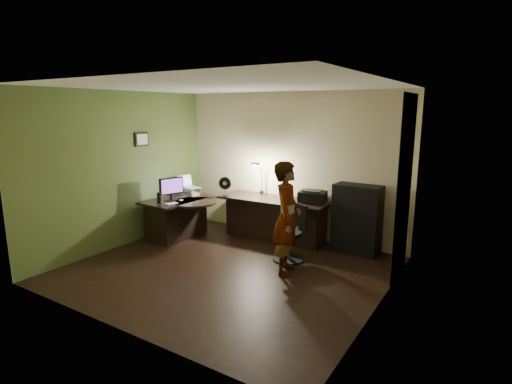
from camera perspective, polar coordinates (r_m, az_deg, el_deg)
The scene contains 27 objects.
floor at distance 6.18m, azimuth -4.08°, elevation -11.01°, with size 4.50×4.00×0.01m, color black.
ceiling at distance 5.72m, azimuth -4.48°, elevation 14.93°, with size 4.50×4.00×0.01m, color silver.
wall_back at distance 7.49m, azimuth 4.88°, elevation 3.76°, with size 4.50×0.01×2.70m, color #C3B889.
wall_front at distance 4.39m, azimuth -19.99°, elevation -2.59°, with size 4.50×0.01×2.70m, color #C3B889.
wall_left at distance 7.35m, azimuth -18.60°, elevation 3.04°, with size 0.01×4.00×2.70m, color #C3B889.
wall_right at distance 4.84m, azimuth 17.79°, elevation -1.15°, with size 0.01×4.00×2.70m, color #C3B889.
green_wall_overlay at distance 7.34m, azimuth -18.53°, elevation 3.03°, with size 0.00×4.00×2.70m, color #4D642C.
arched_doorway at distance 5.95m, azimuth 20.42°, elevation 0.51°, with size 0.01×0.90×2.60m, color black.
french_door at distance 4.41m, azimuth 15.48°, elevation -6.30°, with size 0.02×0.92×2.10m, color white.
framed_picture at distance 7.56m, azimuth -16.04°, elevation 7.24°, with size 0.04×0.30×0.25m, color black.
desk_left at distance 7.66m, azimuth -11.02°, elevation -3.69°, with size 0.80×1.30×0.75m, color black.
desk_right at distance 7.42m, azimuth 2.49°, elevation -3.88°, with size 2.07×0.72×0.78m, color black.
cabinet at distance 6.91m, azimuth 14.20°, elevation -3.75°, with size 0.77×0.39×1.16m, color black.
laptop_stand at distance 8.02m, azimuth -9.21°, elevation 0.21°, with size 0.26×0.21×0.11m, color silver.
laptop at distance 7.99m, azimuth -9.26°, elevation 1.44°, with size 0.35×0.33×0.24m, color silver.
monitor at distance 7.40m, azimuth -12.07°, elevation -0.06°, with size 0.09×0.47×0.31m, color black.
mouse at distance 7.36m, azimuth -10.67°, elevation -1.17°, with size 0.06×0.09×0.03m, color silver.
phone at distance 7.46m, azimuth -12.48°, elevation -1.17°, with size 0.07×0.14×0.01m, color black.
pen at distance 7.71m, azimuth -9.52°, elevation -0.64°, with size 0.01×0.15×0.01m, color black.
speaker at distance 7.30m, azimuth -13.67°, elevation -0.80°, with size 0.07×0.07×0.19m, color black.
notepad at distance 7.20m, azimuth -11.98°, elevation -1.61°, with size 0.15×0.20×0.01m, color silver.
desk_fan at distance 7.48m, azimuth -4.37°, elevation 0.80°, with size 0.23×0.13×0.36m, color black.
headphones at distance 6.50m, azimuth 5.46°, elevation -2.10°, with size 0.19×0.08×0.09m, color #292294.
printer at distance 7.08m, azimuth 8.10°, elevation -0.57°, with size 0.46×0.36×0.20m, color black.
desk_lamp at distance 7.62m, azimuth 0.84°, elevation 2.20°, with size 0.16×0.30×0.67m, color black.
office_chair at distance 6.39m, azimuth 4.70°, elevation -5.87°, with size 0.51×0.51×0.91m, color black.
person at distance 5.83m, azimuth 4.44°, elevation -3.74°, with size 0.59×0.40×1.66m, color #D8A88C.
Camera 1 is at (3.39, -4.59, 2.38)m, focal length 28.00 mm.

